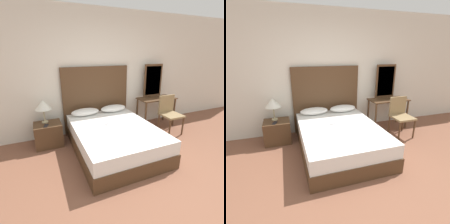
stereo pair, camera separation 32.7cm
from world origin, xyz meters
The scene contains 13 objects.
ground_plane centered at (0.00, 0.00, 0.00)m, with size 16.00×16.00×0.00m, color brown.
wall_back centered at (0.00, 2.36, 1.35)m, with size 10.00×0.06×2.70m.
bed centered at (-0.12, 1.28, 0.25)m, with size 1.47×1.96×0.50m.
headboard centered at (-0.12, 2.28, 0.76)m, with size 1.54×0.05×1.51m.
pillow_left centered at (-0.45, 2.07, 0.57)m, with size 0.61×0.28×0.16m.
pillow_right centered at (0.22, 2.07, 0.57)m, with size 0.61×0.28×0.16m.
phone_on_bed centered at (-0.20, 1.42, 0.50)m, with size 0.16×0.15×0.01m.
nightstand centered at (-1.26, 1.97, 0.23)m, with size 0.52×0.45×0.47m.
table_lamp centered at (-1.29, 2.06, 0.83)m, with size 0.32×0.32×0.46m.
phone_on_nightstand centered at (-1.29, 1.86, 0.47)m, with size 0.11×0.16×0.01m.
vanity_desk centered at (1.36, 1.97, 0.59)m, with size 0.94×0.46×0.73m.
vanity_mirror centered at (1.36, 2.17, 1.13)m, with size 0.51×0.03×0.81m.
chair centered at (1.39, 1.52, 0.50)m, with size 0.43×0.45×0.87m.
Camera 2 is at (-1.05, -1.58, 1.82)m, focal length 28.00 mm.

